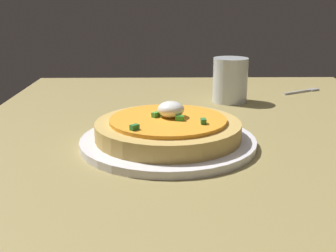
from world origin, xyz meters
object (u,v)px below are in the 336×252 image
Objects in this scene: plate at (168,141)px; fork at (304,91)px; pizza at (168,128)px; cup_near at (230,82)px.

plate reaches higher than fork.
fork is (-40.18, 35.42, -2.63)cm from pizza.
cup_near reaches higher than pizza.
plate is 2.27cm from pizza.
pizza is at bearing -26.00° from cup_near.
pizza is 33.63cm from cup_near.
cup_near is (-30.21, 14.74, 3.87)cm from plate.
cup_near is at bearing 153.99° from plate.
fork is (-40.20, 35.43, -0.37)cm from plate.
pizza reaches higher than fork.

